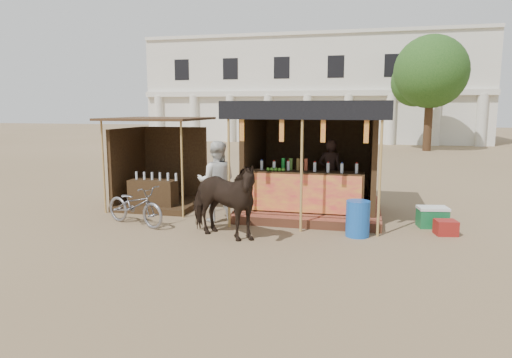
{
  "coord_description": "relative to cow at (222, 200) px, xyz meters",
  "views": [
    {
      "loc": [
        2.29,
        -7.93,
        2.63
      ],
      "look_at": [
        0.0,
        1.6,
        1.1
      ],
      "focal_mm": 32.0,
      "sensor_mm": 36.0,
      "label": 1
    }
  ],
  "objects": [
    {
      "name": "blue_barrel",
      "position": [
        2.68,
        0.78,
        -0.42
      ],
      "size": [
        0.56,
        0.56,
        0.75
      ],
      "primitive_type": "cylinder",
      "rotation": [
        0.0,
        0.0,
        -0.18
      ],
      "color": "#1753B0",
      "rests_on": "ground"
    },
    {
      "name": "background_building",
      "position": [
        -1.51,
        29.26,
        3.19
      ],
      "size": [
        26.0,
        7.45,
        8.18
      ],
      "color": "silver",
      "rests_on": "ground"
    },
    {
      "name": "cooler",
      "position": [
        4.29,
        1.92,
        -0.56
      ],
      "size": [
        0.7,
        0.54,
        0.46
      ],
      "color": "#166635",
      "rests_on": "ground"
    },
    {
      "name": "ground",
      "position": [
        0.49,
        -0.68,
        -0.79
      ],
      "size": [
        120.0,
        120.0,
        0.0
      ],
      "primitive_type": "plane",
      "color": "#846B4C",
      "rests_on": "ground"
    },
    {
      "name": "motorbike",
      "position": [
        -2.23,
        0.55,
        -0.33
      ],
      "size": [
        1.84,
        1.19,
        0.92
      ],
      "primitive_type": "imported",
      "rotation": [
        0.0,
        0.0,
        1.21
      ],
      "color": "gray",
      "rests_on": "ground"
    },
    {
      "name": "bystander",
      "position": [
        -0.55,
        1.32,
        0.15
      ],
      "size": [
        1.05,
        0.89,
        1.88
      ],
      "primitive_type": "imported",
      "rotation": [
        0.0,
        0.0,
        3.36
      ],
      "color": "silver",
      "rests_on": "ground"
    },
    {
      "name": "red_crate",
      "position": [
        4.48,
        1.32,
        -0.63
      ],
      "size": [
        0.49,
        0.44,
        0.31
      ],
      "primitive_type": "cube",
      "rotation": [
        0.0,
        0.0,
        0.2
      ],
      "color": "maroon",
      "rests_on": "ground"
    },
    {
      "name": "tree",
      "position": [
        6.3,
        21.46,
        3.84
      ],
      "size": [
        4.5,
        4.4,
        7.0
      ],
      "color": "#382314",
      "rests_on": "ground"
    },
    {
      "name": "main_stall",
      "position": [
        1.51,
        2.68,
        0.23
      ],
      "size": [
        3.6,
        3.61,
        2.78
      ],
      "color": "#974F31",
      "rests_on": "ground"
    },
    {
      "name": "cow",
      "position": [
        0.0,
        0.0,
        0.0
      ],
      "size": [
        2.06,
        1.49,
        1.58
      ],
      "primitive_type": "imported",
      "rotation": [
        0.0,
        0.0,
        1.19
      ],
      "color": "black",
      "rests_on": "ground"
    },
    {
      "name": "secondary_stall",
      "position": [
        -2.68,
        2.55,
        0.06
      ],
      "size": [
        2.4,
        2.4,
        2.38
      ],
      "color": "#3B2A15",
      "rests_on": "ground"
    }
  ]
}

